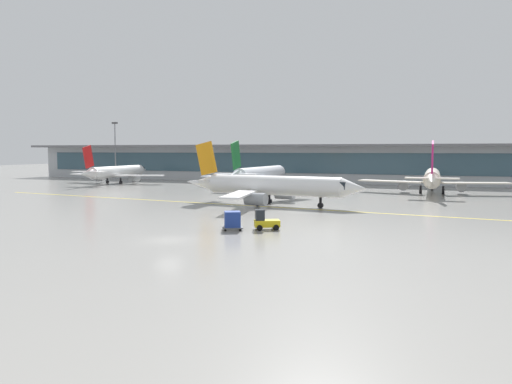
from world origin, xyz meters
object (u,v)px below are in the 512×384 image
(gate_airplane_1, at_px, (260,174))
(gate_airplane_2, at_px, (432,178))
(apron_light_mast_0, at_px, (115,148))
(cargo_dolly_lead, at_px, (232,220))
(gate_airplane_0, at_px, (117,172))
(taxiing_regional_jet, at_px, (272,186))
(baggage_tug, at_px, (265,221))

(gate_airplane_1, bearing_deg, gate_airplane_2, -88.12)
(gate_airplane_2, bearing_deg, apron_light_mast_0, 76.83)
(cargo_dolly_lead, bearing_deg, gate_airplane_0, 107.51)
(gate_airplane_1, xyz_separation_m, apron_light_mast_0, (-50.32, 17.80, 5.70))
(gate_airplane_2, height_order, cargo_dolly_lead, gate_airplane_2)
(gate_airplane_1, height_order, taxiing_regional_jet, gate_airplane_1)
(gate_airplane_2, relative_size, cargo_dolly_lead, 11.38)
(gate_airplane_2, relative_size, apron_light_mast_0, 1.84)
(gate_airplane_1, distance_m, cargo_dolly_lead, 56.62)
(taxiing_regional_jet, xyz_separation_m, baggage_tug, (6.74, -21.79, -1.99))
(taxiing_regional_jet, bearing_deg, gate_airplane_1, 119.57)
(gate_airplane_2, xyz_separation_m, taxiing_regional_jet, (-21.78, -30.15, -0.06))
(taxiing_regional_jet, bearing_deg, apron_light_mast_0, 149.00)
(baggage_tug, distance_m, apron_light_mast_0, 99.65)
(apron_light_mast_0, bearing_deg, cargo_dolly_lead, -46.89)
(gate_airplane_1, xyz_separation_m, baggage_tug, (19.89, -52.47, -2.13))
(gate_airplane_1, height_order, baggage_tug, gate_airplane_1)
(gate_airplane_0, bearing_deg, cargo_dolly_lead, -138.20)
(gate_airplane_0, distance_m, gate_airplane_1, 38.57)
(gate_airplane_1, height_order, apron_light_mast_0, apron_light_mast_0)
(gate_airplane_1, bearing_deg, apron_light_mast_0, 73.27)
(gate_airplane_0, xyz_separation_m, cargo_dolly_lead, (55.41, -56.23, -1.74))
(gate_airplane_2, xyz_separation_m, cargo_dolly_lead, (-18.03, -53.47, -1.89))
(taxiing_regional_jet, height_order, cargo_dolly_lead, taxiing_regional_jet)
(taxiing_regional_jet, distance_m, apron_light_mast_0, 80.08)
(baggage_tug, bearing_deg, gate_airplane_2, 46.79)
(taxiing_regional_jet, bearing_deg, cargo_dolly_lead, -74.49)
(taxiing_regional_jet, relative_size, apron_light_mast_0, 1.81)
(taxiing_regional_jet, relative_size, baggage_tug, 9.85)
(gate_airplane_1, bearing_deg, cargo_dolly_lead, -159.87)
(cargo_dolly_lead, bearing_deg, gate_airplane_1, 80.31)
(gate_airplane_0, xyz_separation_m, baggage_tug, (58.40, -54.70, -1.90))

